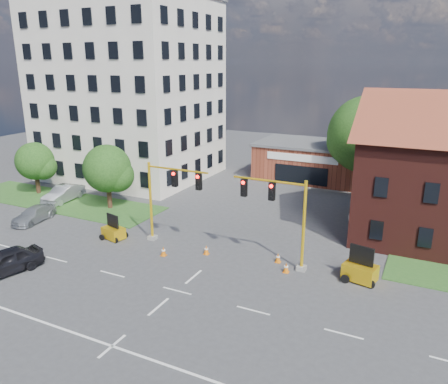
# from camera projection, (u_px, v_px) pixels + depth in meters

# --- Properties ---
(ground) EXTENTS (120.00, 120.00, 0.00)m
(ground) POSITION_uv_depth(u_px,v_px,m) (177.00, 291.00, 26.53)
(ground) COLOR #404143
(ground) RESTS_ON ground
(grass_verge_nw) EXTENTS (22.00, 6.00, 0.08)m
(grass_verge_nw) POSITION_uv_depth(u_px,v_px,m) (60.00, 201.00, 43.54)
(grass_verge_nw) COLOR #285720
(grass_verge_nw) RESTS_ON ground
(lane_markings) EXTENTS (60.00, 36.00, 0.01)m
(lane_markings) POSITION_uv_depth(u_px,v_px,m) (148.00, 315.00, 23.95)
(lane_markings) COLOR white
(lane_markings) RESTS_ON ground
(office_block) EXTENTS (18.40, 15.40, 20.60)m
(office_block) POSITION_uv_depth(u_px,v_px,m) (128.00, 89.00, 50.84)
(office_block) COLOR silver
(office_block) RESTS_ON ground
(brick_shop) EXTENTS (12.40, 8.40, 4.30)m
(brick_shop) POSITION_uv_depth(u_px,v_px,m) (311.00, 160.00, 51.72)
(brick_shop) COLOR maroon
(brick_shop) RESTS_ON ground
(tree_large) EXTENTS (8.47, 8.07, 10.12)m
(tree_large) POSITION_uv_depth(u_px,v_px,m) (371.00, 137.00, 45.25)
(tree_large) COLOR #3D2416
(tree_large) RESTS_ON ground
(tree_nw_front) EXTENTS (4.66, 4.44, 6.11)m
(tree_nw_front) POSITION_uv_depth(u_px,v_px,m) (110.00, 170.00, 40.36)
(tree_nw_front) COLOR #3D2416
(tree_nw_front) RESTS_ON ground
(tree_nw_rear) EXTENTS (4.09, 3.90, 5.46)m
(tree_nw_rear) POSITION_uv_depth(u_px,v_px,m) (37.00, 163.00, 45.12)
(tree_nw_rear) COLOR #3D2416
(tree_nw_rear) RESTS_ON ground
(signal_mast_west) EXTENTS (5.30, 0.60, 6.20)m
(signal_mast_west) POSITION_uv_depth(u_px,v_px,m) (168.00, 194.00, 32.40)
(signal_mast_west) COLOR gray
(signal_mast_west) RESTS_ON ground
(signal_mast_east) EXTENTS (5.30, 0.60, 6.20)m
(signal_mast_east) POSITION_uv_depth(u_px,v_px,m) (280.00, 211.00, 28.74)
(signal_mast_east) COLOR gray
(signal_mast_east) RESTS_ON ground
(trailer_west) EXTENTS (1.94, 1.53, 1.95)m
(trailer_west) POSITION_uv_depth(u_px,v_px,m) (113.00, 232.00, 34.13)
(trailer_west) COLOR yellow
(trailer_west) RESTS_ON ground
(trailer_east) EXTENTS (2.23, 1.72, 2.26)m
(trailer_east) POSITION_uv_depth(u_px,v_px,m) (360.00, 271.00, 27.56)
(trailer_east) COLOR yellow
(trailer_east) RESTS_ON ground
(cone_a) EXTENTS (0.40, 0.40, 0.70)m
(cone_a) POSITION_uv_depth(u_px,v_px,m) (163.00, 251.00, 31.25)
(cone_a) COLOR orange
(cone_a) RESTS_ON ground
(cone_b) EXTENTS (0.40, 0.40, 0.70)m
(cone_b) POSITION_uv_depth(u_px,v_px,m) (206.00, 250.00, 31.48)
(cone_b) COLOR orange
(cone_b) RESTS_ON ground
(cone_c) EXTENTS (0.40, 0.40, 0.70)m
(cone_c) POSITION_uv_depth(u_px,v_px,m) (278.00, 258.00, 30.22)
(cone_c) COLOR orange
(cone_c) RESTS_ON ground
(cone_d) EXTENTS (0.40, 0.40, 0.70)m
(cone_d) POSITION_uv_depth(u_px,v_px,m) (286.00, 268.00, 28.76)
(cone_d) COLOR orange
(cone_d) RESTS_ON ground
(pickup_white) EXTENTS (6.42, 4.31, 1.64)m
(pickup_white) POSITION_uv_depth(u_px,v_px,m) (386.00, 221.00, 35.78)
(pickup_white) COLOR white
(pickup_white) RESTS_ON ground
(sedan_dark) EXTENTS (3.10, 5.17, 1.65)m
(sedan_dark) POSITION_uv_depth(u_px,v_px,m) (5.00, 262.00, 28.49)
(sedan_dark) COLOR black
(sedan_dark) RESTS_ON ground
(sedan_silver_front) EXTENTS (2.20, 5.00, 1.60)m
(sedan_silver_front) POSITION_uv_depth(u_px,v_px,m) (63.00, 194.00, 43.25)
(sedan_silver_front) COLOR #A5A9AC
(sedan_silver_front) RESTS_ON ground
(sedan_silver_rear) EXTENTS (2.30, 4.56, 1.27)m
(sedan_silver_rear) POSITION_uv_depth(u_px,v_px,m) (34.00, 214.00, 37.90)
(sedan_silver_rear) COLOR #A5A9AC
(sedan_silver_rear) RESTS_ON ground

